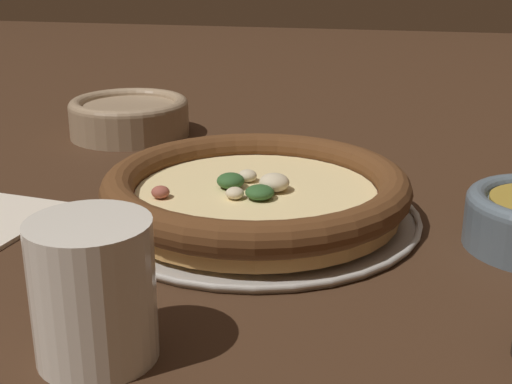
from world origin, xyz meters
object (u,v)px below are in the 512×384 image
(pizza_tray, at_px, (256,215))
(bowl_far, at_px, (129,116))
(pizza, at_px, (256,191))
(drinking_cup, at_px, (93,291))

(pizza_tray, bearing_deg, bowl_far, 40.82)
(bowl_far, bearing_deg, pizza_tray, -139.18)
(pizza, relative_size, drinking_cup, 3.12)
(pizza_tray, height_order, pizza, pizza)
(pizza_tray, xyz_separation_m, bowl_far, (0.26, 0.23, 0.02))
(bowl_far, bearing_deg, drinking_cup, -161.06)
(pizza, bearing_deg, pizza_tray, -45.02)
(pizza, bearing_deg, drinking_cup, 168.29)
(pizza_tray, bearing_deg, drinking_cup, 168.28)
(pizza_tray, height_order, drinking_cup, drinking_cup)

